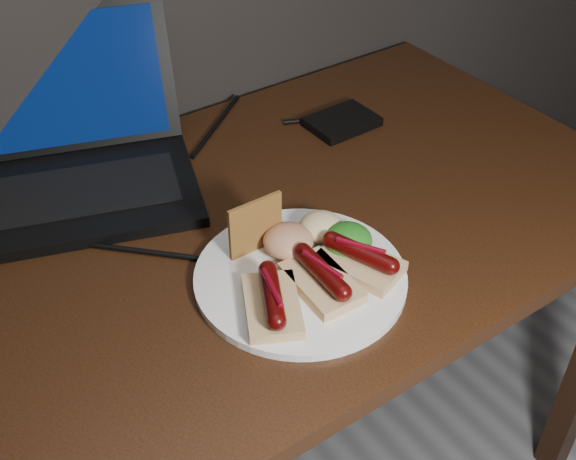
# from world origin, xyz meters

# --- Properties ---
(desk) EXTENTS (1.40, 0.70, 0.75)m
(desk) POSITION_xyz_m (0.00, 1.38, 0.66)
(desk) COLOR #331F0C
(desk) RESTS_ON ground
(laptop) EXTENTS (0.49, 0.45, 0.25)m
(laptop) POSITION_xyz_m (-0.12, 1.65, 0.80)
(laptop) COLOR black
(laptop) RESTS_ON desk
(hard_drive) EXTENTS (0.12, 0.09, 0.02)m
(hard_drive) POSITION_xyz_m (0.36, 1.53, 0.76)
(hard_drive) COLOR black
(hard_drive) RESTS_ON desk
(desk_cables) EXTENTS (0.93, 0.38, 0.01)m
(desk_cables) POSITION_xyz_m (-0.04, 1.54, 0.75)
(desk_cables) COLOR black
(desk_cables) RESTS_ON desk
(plate) EXTENTS (0.36, 0.36, 0.01)m
(plate) POSITION_xyz_m (0.06, 1.24, 0.76)
(plate) COLOR white
(plate) RESTS_ON desk
(bread_sausage_left) EXTENTS (0.11, 0.13, 0.04)m
(bread_sausage_left) POSITION_xyz_m (-0.01, 1.21, 0.78)
(bread_sausage_left) COLOR #E4CE86
(bread_sausage_left) RESTS_ON plate
(bread_sausage_center) EXTENTS (0.08, 0.12, 0.04)m
(bread_sausage_center) POSITION_xyz_m (0.07, 1.20, 0.78)
(bread_sausage_center) COLOR #E4CE86
(bread_sausage_center) RESTS_ON plate
(bread_sausage_right) EXTENTS (0.10, 0.13, 0.04)m
(bread_sausage_right) POSITION_xyz_m (0.13, 1.20, 0.78)
(bread_sausage_right) COLOR #E4CE86
(bread_sausage_right) RESTS_ON plate
(crispbread) EXTENTS (0.09, 0.01, 0.08)m
(crispbread) POSITION_xyz_m (0.04, 1.32, 0.80)
(crispbread) COLOR #AD6B2F
(crispbread) RESTS_ON plate
(salad_greens) EXTENTS (0.07, 0.07, 0.04)m
(salad_greens) POSITION_xyz_m (0.14, 1.24, 0.78)
(salad_greens) COLOR #1F5C12
(salad_greens) RESTS_ON plate
(salsa_mound) EXTENTS (0.07, 0.07, 0.04)m
(salsa_mound) POSITION_xyz_m (0.07, 1.29, 0.78)
(salsa_mound) COLOR #9F1C0F
(salsa_mound) RESTS_ON plate
(coleslaw_mound) EXTENTS (0.06, 0.06, 0.04)m
(coleslaw_mound) POSITION_xyz_m (0.13, 1.29, 0.78)
(coleslaw_mound) COLOR beige
(coleslaw_mound) RESTS_ON plate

